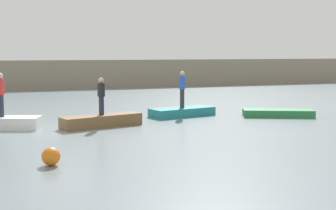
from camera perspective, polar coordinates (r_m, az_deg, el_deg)
ground_plane at (r=19.39m, az=-13.51°, el=-3.17°), size 120.00×120.00×0.00m
embankment_wall at (r=41.48m, az=-16.77°, el=3.58°), size 80.00×1.20×2.51m
rowboat_white at (r=20.62m, az=-19.79°, el=-2.09°), size 3.31×1.97×0.51m
rowboat_brown at (r=20.16m, az=-8.18°, el=-1.94°), size 3.69×1.89×0.51m
rowboat_teal at (r=23.31m, az=1.75°, el=-0.85°), size 3.49×1.96×0.42m
rowboat_green at (r=23.73m, az=13.40°, el=-0.96°), size 3.60×2.40×0.36m
person_blue_shirt at (r=23.18m, az=1.76°, el=2.21°), size 0.32×0.32×1.85m
person_red_shirt at (r=20.48m, az=-19.93°, el=1.49°), size 0.32×0.32×1.84m
person_dark_shirt at (r=20.02m, az=-8.23°, el=1.31°), size 0.32×0.32×1.61m
mooring_buoy at (r=13.62m, az=-14.22°, el=-6.16°), size 0.53×0.53×0.53m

